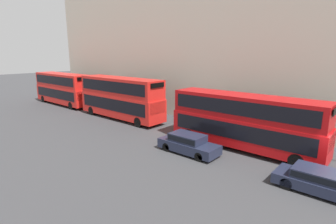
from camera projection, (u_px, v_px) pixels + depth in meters
name	position (u px, v px, depth m)	size (l,w,h in m)	color
bus_leading	(244.00, 120.00, 19.52)	(2.59, 11.50, 4.13)	#B20C0F
bus_second_in_queue	(120.00, 96.00, 28.67)	(2.59, 11.26, 4.55)	red
bus_third_in_queue	(63.00, 88.00, 36.76)	(2.59, 11.10, 4.36)	red
car_dark_sedan	(320.00, 180.00, 13.61)	(1.85, 4.46, 1.23)	#1E2338
car_hatchback	(188.00, 143.00, 19.02)	(1.78, 4.55, 1.41)	#1E2338
pedestrian	(210.00, 122.00, 24.49)	(0.36, 0.36, 1.76)	#26262D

